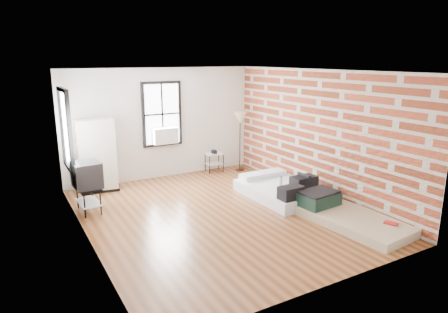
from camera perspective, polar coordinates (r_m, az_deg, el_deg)
ground at (r=8.06m, az=-0.76°, el=-8.19°), size 6.00×6.00×0.00m
room_shell at (r=8.00m, az=-0.60°, el=4.59°), size 5.02×6.02×2.80m
mattress_main at (r=9.05m, az=8.44°, el=-4.68°), size 1.45×1.95×0.62m
mattress_bare at (r=8.00m, az=16.88°, el=-7.94°), size 1.31×2.22×0.46m
wardrobe at (r=9.63m, az=-17.67°, el=0.10°), size 0.89×0.56×1.69m
side_table at (r=10.83m, az=-1.41°, el=-0.12°), size 0.49×0.41×0.61m
floor_lamp at (r=10.84m, az=2.32°, el=5.10°), size 0.34×0.34×1.61m
tv_stand at (r=8.39m, az=-18.98°, el=-2.72°), size 0.54×0.75×1.03m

